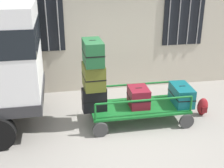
% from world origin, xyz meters
% --- Properties ---
extents(ground_plane, '(40.00, 40.00, 0.00)m').
position_xyz_m(ground_plane, '(0.00, 0.00, 0.00)').
color(ground_plane, gray).
extents(building_wall, '(12.00, 0.38, 5.00)m').
position_xyz_m(building_wall, '(0.00, 2.69, 2.50)').
color(building_wall, '#BCB29E').
rests_on(building_wall, ground).
extents(luggage_cart, '(2.28, 1.10, 0.39)m').
position_xyz_m(luggage_cart, '(0.34, 0.45, 0.32)').
color(luggage_cart, '#146023').
rests_on(luggage_cart, ground).
extents(cart_railing, '(2.18, 0.97, 0.38)m').
position_xyz_m(cart_railing, '(0.34, 0.45, 0.70)').
color(cart_railing, '#146023').
rests_on(cart_railing, luggage_cart).
extents(suitcase_left_bottom, '(0.56, 0.29, 0.54)m').
position_xyz_m(suitcase_left_bottom, '(-0.69, 0.43, 0.65)').
color(suitcase_left_bottom, black).
rests_on(suitcase_left_bottom, luggage_cart).
extents(suitcase_left_middle, '(0.47, 0.63, 0.54)m').
position_xyz_m(suitcase_left_middle, '(-0.69, 0.46, 1.19)').
color(suitcase_left_middle, '#4C5119').
rests_on(suitcase_left_middle, suitcase_left_bottom).
extents(suitcase_left_top, '(0.41, 0.75, 0.51)m').
position_xyz_m(suitcase_left_top, '(-0.69, 0.48, 1.72)').
color(suitcase_left_top, '#194C28').
rests_on(suitcase_left_top, suitcase_left_middle).
extents(suitcase_midleft_bottom, '(0.46, 0.59, 0.45)m').
position_xyz_m(suitcase_midleft_bottom, '(0.34, 0.49, 0.61)').
color(suitcase_midleft_bottom, maroon).
rests_on(suitcase_midleft_bottom, luggage_cart).
extents(suitcase_center_bottom, '(0.46, 0.79, 0.44)m').
position_xyz_m(suitcase_center_bottom, '(1.37, 0.44, 0.60)').
color(suitcase_center_bottom, '#0F5960').
rests_on(suitcase_center_bottom, luggage_cart).
extents(backpack, '(0.27, 0.22, 0.44)m').
position_xyz_m(backpack, '(1.97, 0.46, 0.22)').
color(backpack, maroon).
rests_on(backpack, ground).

